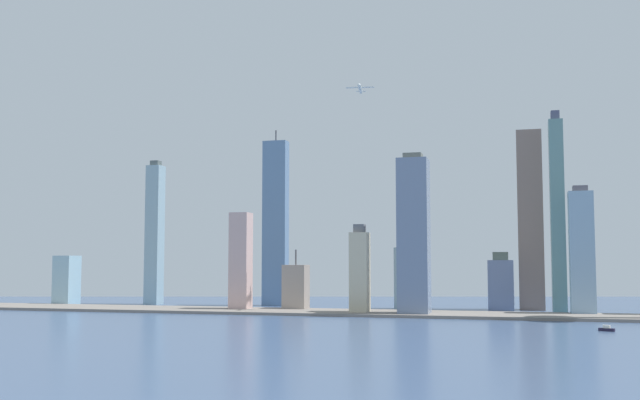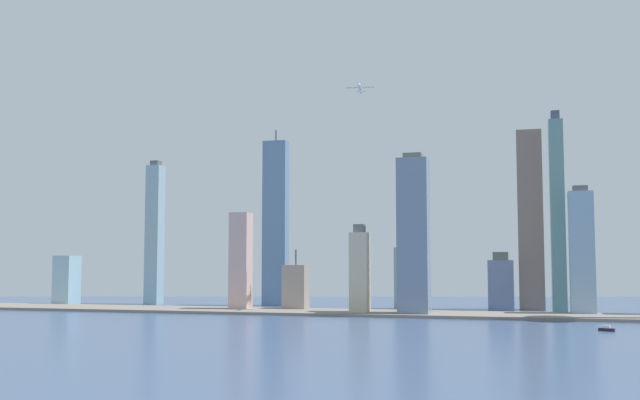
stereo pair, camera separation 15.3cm
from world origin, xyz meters
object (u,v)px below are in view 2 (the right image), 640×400
Objects in this scene: skyscraper_9 at (67,280)px; airplane at (360,88)px; skyscraper_3 at (155,234)px; skyscraper_10 at (414,236)px; skyscraper_6 at (501,284)px; skyscraper_11 at (360,272)px; skyscraper_4 at (558,214)px; boat_2 at (607,329)px; skyscraper_0 at (296,288)px; skyscraper_5 at (582,252)px; skyscraper_7 at (276,223)px; skyscraper_1 at (408,278)px; skyscraper_2 at (530,220)px; skyscraper_12 at (241,262)px.

airplane reaches higher than skyscraper_9.
skyscraper_3 is 318.83m from skyscraper_10.
skyscraper_11 is at bearing -142.42° from skyscraper_6.
airplane is (-177.28, -41.64, 119.57)m from skyscraper_4.
skyscraper_3 is 0.85× the size of skyscraper_4.
skyscraper_3 is at bearing -114.84° from airplane.
boat_2 is at bearing -29.14° from skyscraper_11.
skyscraper_5 reaches higher than skyscraper_0.
skyscraper_7 reaches higher than skyscraper_4.
skyscraper_4 is at bearing 120.43° from skyscraper_5.
skyscraper_3 reaches higher than skyscraper_11.
skyscraper_0 is 115.73m from skyscraper_1.
skyscraper_1 is 1.08× the size of skyscraper_6.
airplane is at bearing -37.28° from skyscraper_7.
skyscraper_11 is at bearing -6.87° from boat_2.
skyscraper_10 is (118.74, -35.94, 47.59)m from skyscraper_0.
skyscraper_6 is (-70.84, 58.14, -29.51)m from skyscraper_5.
skyscraper_2 is 1.89× the size of skyscraper_12.
skyscraper_7 reaches higher than boat_2.
skyscraper_6 is at bearing 1.55° from skyscraper_1.
skyscraper_3 is 5.14× the size of airplane.
skyscraper_6 is 1.06× the size of skyscraper_9.
skyscraper_0 is at bearing -105.67° from airplane.
skyscraper_5 is at bearing -13.59° from skyscraper_7.
skyscraper_5 is at bearing -39.38° from skyscraper_6.
skyscraper_12 reaches higher than skyscraper_11.
skyscraper_3 is 1.98× the size of skyscraper_11.
boat_2 is at bearing -50.33° from skyscraper_1.
airplane is (-34.04, -66.61, 180.01)m from skyscraper_1.
skyscraper_1 is 0.38× the size of skyscraper_3.
skyscraper_10 is at bearing -18.36° from skyscraper_3.
skyscraper_0 is 241.51m from skyscraper_2.
skyscraper_2 is at bearing 48.38° from skyscraper_10.
skyscraper_2 is 191.72m from skyscraper_11.
skyscraper_2 is 1.56× the size of skyscraper_5.
skyscraper_2 is (119.55, 18.47, 58.01)m from skyscraper_1.
skyscraper_1 reaches higher than boat_2.
skyscraper_1 is 366.19m from skyscraper_9.
skyscraper_4 reaches higher than skyscraper_0.
skyscraper_1 is at bearing -178.45° from skyscraper_6.
skyscraper_0 is at bearing -58.92° from skyscraper_7.
boat_2 is at bearing -69.68° from skyscraper_6.
skyscraper_0 is 1.04× the size of skyscraper_6.
airplane is at bearing -176.80° from skyscraper_5.
skyscraper_5 reaches higher than skyscraper_11.
skyscraper_5 is 195.19m from skyscraper_11.
skyscraper_5 reaches higher than skyscraper_1.
boat_2 is (448.31, -204.98, -76.48)m from skyscraper_3.
skyscraper_12 is at bearing 173.71° from skyscraper_10.
skyscraper_3 is (-183.76, 64.44, 55.91)m from skyscraper_0.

